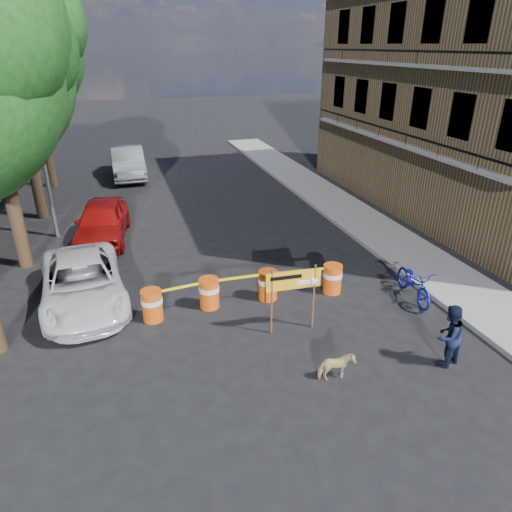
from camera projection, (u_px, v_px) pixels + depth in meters
ground at (285, 348)px, 11.37m from camera, size 120.00×120.00×0.00m
sidewalk_east at (378, 232)px, 18.20m from camera, size 2.40×40.00×0.15m
apartment_building at (491, 68)px, 18.98m from camera, size 8.00×16.00×12.00m
tree_mid_b at (10, 49)px, 17.14m from camera, size 5.67×5.40×9.62m
tree_far at (31, 60)px, 21.68m from camera, size 5.04×4.80×8.84m
streetlamp at (38, 122)px, 16.17m from camera, size 1.25×0.18×8.00m
barrel_far_left at (152, 305)px, 12.35m from camera, size 0.58×0.58×0.90m
barrel_mid_left at (209, 292)px, 12.96m from camera, size 0.58×0.58×0.90m
barrel_mid_right at (268, 284)px, 13.39m from camera, size 0.58×0.58×0.90m
barrel_far_right at (332, 278)px, 13.75m from camera, size 0.58×0.58×0.90m
detour_sign at (301, 284)px, 11.55m from camera, size 1.44×0.28×1.86m
pedestrian at (449, 336)px, 10.48m from camera, size 0.90×0.78×1.57m
bicycle at (417, 268)px, 13.19m from camera, size 0.84×1.14×2.00m
dog at (336, 367)px, 10.17m from camera, size 0.81×0.38×0.68m
suv_white at (82, 282)px, 13.08m from camera, size 2.64×5.01×1.34m
sedan_red at (102, 221)px, 17.37m from camera, size 2.31×4.59×1.50m
sedan_silver at (128, 162)px, 25.79m from camera, size 1.73×4.94×1.63m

